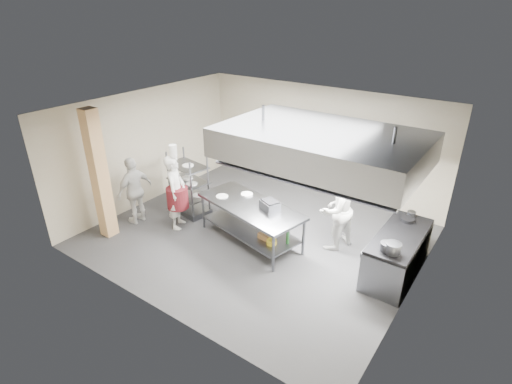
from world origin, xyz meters
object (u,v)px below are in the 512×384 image
Objects in this scene: pass_rack at (188,184)px; chef_plating at (135,190)px; chef_head at (176,192)px; stockpot at (393,248)px; island at (250,223)px; chef_line at (336,209)px; griddle at (270,205)px; cooking_range at (397,255)px.

chef_plating is at bearing -112.75° from pass_rack.
chef_head is 6.41× the size of stockpot.
chef_line is (1.65, 0.88, 0.48)m from island.
stockpot is (2.69, -0.08, -0.01)m from griddle.
stockpot is at bearing -84.72° from cooking_range.
chef_line is (-1.44, 0.18, 0.52)m from cooking_range.
cooking_range is 6.12m from chef_plating.
chef_line is (3.75, 0.66, 0.14)m from pass_rack.
stockpot is (5.26, -0.22, 0.20)m from pass_rack.
chef_line is 1.75m from stockpot.
island is at bearing -43.72° from chef_line.
cooking_range is at bearing 25.18° from island.
pass_rack reaches higher than stockpot.
chef_plating is (-0.70, -1.11, 0.05)m from pass_rack.
chef_line reaches higher than cooking_range.
chef_line is 6.58× the size of stockpot.
griddle is (0.47, 0.07, 0.55)m from island.
chef_plating is at bearing -138.97° from griddle.
griddle reaches higher than stockpot.
cooking_range is 7.03× the size of stockpot.
island is 1.27× the size of cooking_range.
chef_head is at bearing -152.41° from island.
griddle is at bearing -37.43° from chef_line.
pass_rack is at bearing 177.62° from stockpot.
cooking_range is (5.20, 0.49, -0.38)m from pass_rack.
stockpot is (1.51, -0.88, 0.06)m from chef_line.
stockpot is (5.96, 0.89, 0.15)m from chef_plating.
pass_rack is at bearing 148.05° from chef_plating.
chef_plating is (-2.80, -0.90, 0.39)m from island.
chef_head is at bearing -58.26° from pass_rack.
pass_rack is 5.27m from stockpot.
pass_rack is 0.85× the size of chef_line.
pass_rack is at bearing -158.64° from griddle.
chef_line is at bearing -97.24° from chef_head.
pass_rack is 3.97× the size of griddle.
island is at bearing 3.65° from pass_rack.
cooking_range is at bearing -105.13° from chef_head.
island is 3.17m from cooking_range.
chef_plating is (-0.99, -0.41, -0.07)m from chef_head.
island is 1.51× the size of chef_plating.
chef_line is 4.67× the size of griddle.
chef_line is at bearing 40.36° from island.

